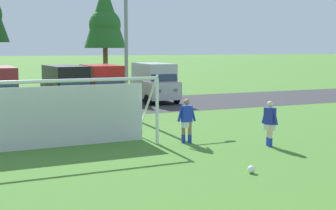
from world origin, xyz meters
TOP-DOWN VIEW (x-y plane):
  - ground_plane at (0.00, 15.00)m, footprint 400.00×400.00m
  - parking_lot_strip at (0.00, 24.50)m, footprint 52.00×8.40m
  - soccer_ball at (1.96, 7.57)m, footprint 0.22×0.22m
  - soccer_goal at (-2.51, 13.24)m, footprint 7.48×2.18m
  - player_striker_near at (2.24, 12.28)m, footprint 0.73×0.28m
  - player_defender_far at (4.69, 10.50)m, footprint 0.36×0.74m
  - parked_car_slot_center at (0.31, 23.96)m, footprint 2.33×4.87m
  - parked_car_slot_center_right at (2.47, 24.07)m, footprint 2.40×4.90m
  - parked_car_slot_right at (6.50, 25.67)m, footprint 2.42×4.91m
  - tree_mid_left at (5.00, 31.60)m, footprint 3.16×3.16m
  - street_lamp at (2.75, 19.87)m, footprint 2.00×0.32m

SIDE VIEW (x-z plane):
  - ground_plane at x=0.00m, z-range 0.00..0.00m
  - parking_lot_strip at x=0.00m, z-range 0.00..0.01m
  - soccer_ball at x=1.96m, z-range 0.00..0.22m
  - player_striker_near at x=2.24m, z-range 0.00..1.64m
  - player_defender_far at x=4.69m, z-range 0.00..1.64m
  - soccer_goal at x=-2.51m, z-range 0.01..2.58m
  - parked_car_slot_center at x=0.31m, z-range 0.08..2.60m
  - parked_car_slot_center_right at x=2.47m, z-range 0.08..2.60m
  - parked_car_slot_right at x=6.50m, z-range 0.08..2.60m
  - street_lamp at x=2.75m, z-range 0.13..6.74m
  - tree_mid_left at x=5.00m, z-range 1.57..9.99m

